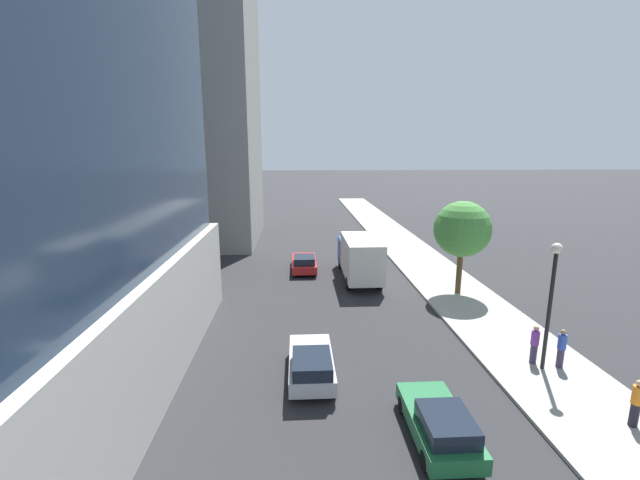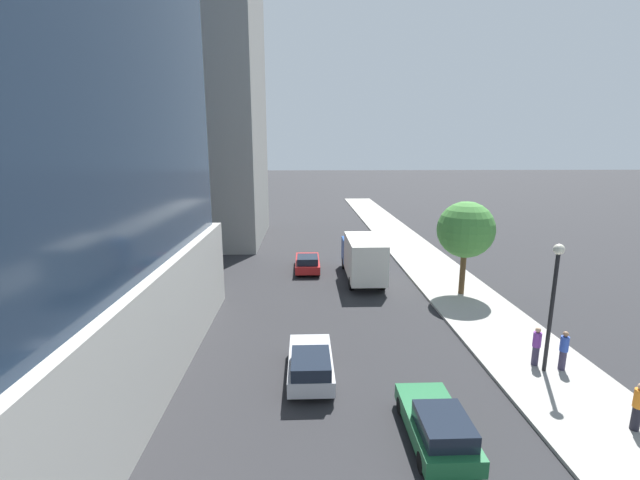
# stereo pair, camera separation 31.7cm
# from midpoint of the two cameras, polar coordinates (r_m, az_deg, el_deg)

# --- Properties ---
(sidewalk) EXTENTS (4.83, 120.00, 0.15)m
(sidewalk) POSITION_cam_midpoint_polar(r_m,az_deg,el_deg) (24.06, 23.91, -11.35)
(sidewalk) COLOR #9E9B93
(sidewalk) RESTS_ON ground
(construction_building) EXTENTS (15.59, 20.23, 44.38)m
(construction_building) POSITION_cam_midpoint_polar(r_m,az_deg,el_deg) (46.40, -18.18, 23.75)
(construction_building) COLOR gray
(construction_building) RESTS_ON ground
(street_lamp) EXTENTS (0.44, 0.44, 5.50)m
(street_lamp) POSITION_cam_midpoint_polar(r_m,az_deg,el_deg) (19.46, 29.90, -5.86)
(street_lamp) COLOR black
(street_lamp) RESTS_ON sidewalk
(street_tree) EXTENTS (3.57, 3.57, 6.02)m
(street_tree) POSITION_cam_midpoint_polar(r_m,az_deg,el_deg) (27.77, 19.71, 1.32)
(street_tree) COLOR brown
(street_tree) RESTS_ON sidewalk
(car_red) EXTENTS (1.86, 4.65, 1.35)m
(car_red) POSITION_cam_midpoint_polar(r_m,az_deg,el_deg) (32.57, -1.45, -3.11)
(car_red) COLOR red
(car_red) RESTS_ON ground
(car_green) EXTENTS (1.78, 4.05, 1.36)m
(car_green) POSITION_cam_midpoint_polar(r_m,az_deg,el_deg) (15.03, 16.46, -23.23)
(car_green) COLOR #1E6638
(car_green) RESTS_ON ground
(car_silver) EXTENTS (1.80, 4.18, 1.43)m
(car_silver) POSITION_cam_midpoint_polar(r_m,az_deg,el_deg) (17.72, -0.77, -16.61)
(car_silver) COLOR #B7B7BC
(car_silver) RESTS_ON ground
(box_truck) EXTENTS (2.42, 7.61, 3.27)m
(box_truck) POSITION_cam_midpoint_polar(r_m,az_deg,el_deg) (30.14, 6.23, -2.22)
(box_truck) COLOR #1E4799
(box_truck) RESTS_ON ground
(pedestrian_blue_shirt) EXTENTS (0.34, 0.34, 1.72)m
(pedestrian_blue_shirt) POSITION_cam_midpoint_polar(r_m,az_deg,el_deg) (20.87, 30.88, -12.87)
(pedestrian_blue_shirt) COLOR #38334C
(pedestrian_blue_shirt) RESTS_ON sidewalk
(pedestrian_orange_shirt) EXTENTS (0.34, 0.34, 1.69)m
(pedestrian_orange_shirt) POSITION_cam_midpoint_polar(r_m,az_deg,el_deg) (18.17, 37.97, -17.58)
(pedestrian_orange_shirt) COLOR black
(pedestrian_orange_shirt) RESTS_ON sidewalk
(pedestrian_purple_shirt) EXTENTS (0.34, 0.34, 1.73)m
(pedestrian_purple_shirt) POSITION_cam_midpoint_polar(r_m,az_deg,el_deg) (20.72, 28.01, -12.72)
(pedestrian_purple_shirt) COLOR #38334C
(pedestrian_purple_shirt) RESTS_ON sidewalk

